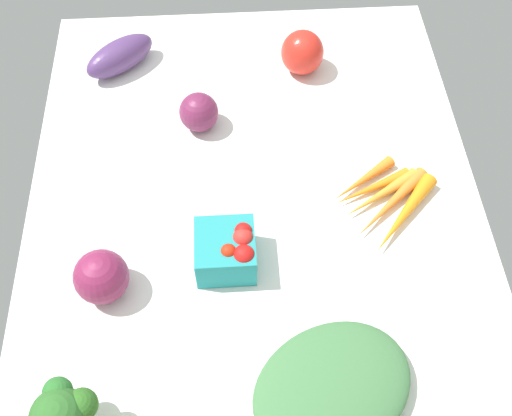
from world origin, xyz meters
TOP-DOWN VIEW (x-y plane):
  - tablecloth at (0.00, 0.00)cm, footprint 104.00×76.00cm
  - bell_pepper_red at (-33.94, 10.94)cm, footprint 10.35×10.35cm
  - red_onion_near_basket at (12.35, -23.63)cm, footprint 8.24×8.24cm
  - berry_basket at (8.67, -4.81)cm, footprint 9.15×9.15cm
  - red_onion_center at (-20.33, -9.03)cm, footprint 7.09×7.09cm
  - leafy_greens_clump at (30.24, 8.54)cm, footprint 26.27×28.54cm
  - carrot_bunch at (-0.88, 21.71)cm, footprint 19.97×18.40cm
  - eggplant at (-36.51, -24.19)cm, footprint 13.99×15.36cm
  - broccoli_head at (33.34, -26.10)cm, footprint 9.73×8.56cm

SIDE VIEW (x-z plane):
  - tablecloth at x=0.00cm, z-range 0.00..2.00cm
  - carrot_bunch at x=-0.88cm, z-range 1.82..4.62cm
  - leafy_greens_clump at x=30.24cm, z-range 2.00..6.65cm
  - eggplant at x=-36.51cm, z-range 2.00..8.10cm
  - red_onion_center at x=-20.33cm, z-range 2.00..9.09cm
  - berry_basket at x=8.67cm, z-range 1.86..9.47cm
  - red_onion_near_basket at x=12.35cm, z-range 2.00..10.24cm
  - bell_pepper_red at x=-33.94cm, z-range 2.00..10.65cm
  - broccoli_head at x=33.34cm, z-range 3.57..14.32cm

